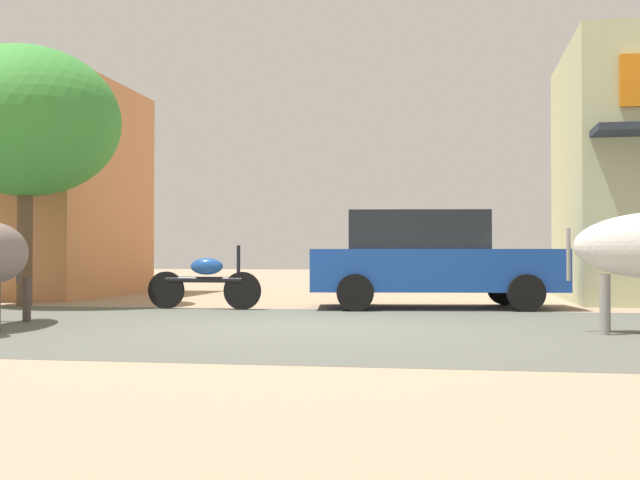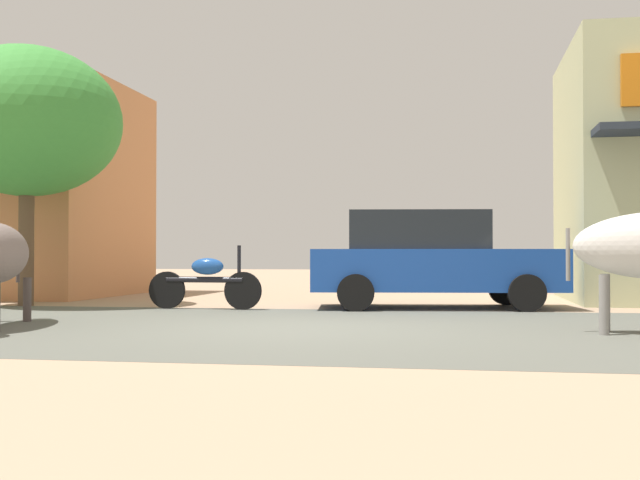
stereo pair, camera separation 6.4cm
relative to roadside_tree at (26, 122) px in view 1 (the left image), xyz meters
The scene contains 5 objects.
ground 7.47m from the roadside_tree, 30.75° to the right, with size 80.00×80.00×0.00m, color tan.
asphalt_road 7.47m from the roadside_tree, 30.75° to the right, with size 72.00×6.71×0.00m, color #585A50.
roadside_tree is the anchor object (origin of this frame).
parked_hatchback_car 7.53m from the roadside_tree, ahead, with size 4.38×2.39×1.64m.
parked_motorcycle 4.46m from the roadside_tree, ahead, with size 1.96×0.26×1.06m.
Camera 1 is at (1.78, -9.76, 0.90)m, focal length 45.10 mm.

